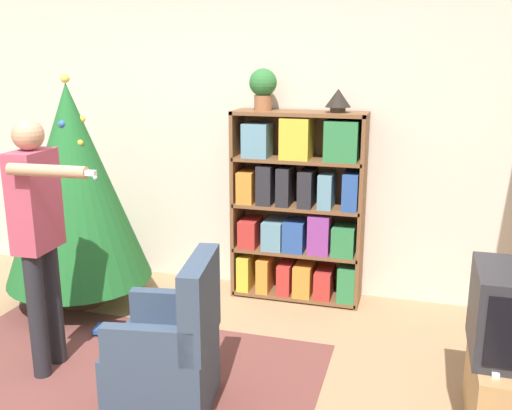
{
  "coord_description": "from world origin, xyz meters",
  "views": [
    {
      "loc": [
        1.58,
        -2.46,
        1.97
      ],
      "look_at": [
        0.58,
        0.98,
        1.05
      ],
      "focal_mm": 40.0,
      "sensor_mm": 36.0,
      "label": 1
    }
  ],
  "objects": [
    {
      "name": "game_remote",
      "position": [
        2.01,
        0.3,
        0.47
      ],
      "size": [
        0.04,
        0.12,
        0.02
      ],
      "color": "white",
      "rests_on": "tv_stand"
    },
    {
      "name": "standing_person",
      "position": [
        -0.64,
        0.39,
        0.97
      ],
      "size": [
        0.64,
        0.47,
        1.63
      ],
      "rotation": [
        0.0,
        0.0,
        -1.52
      ],
      "color": "#232328",
      "rests_on": "ground_plane"
    },
    {
      "name": "tv_stand",
      "position": [
        2.13,
        0.52,
        0.23
      ],
      "size": [
        0.41,
        0.72,
        0.46
      ],
      "color": "tan",
      "rests_on": "ground_plane"
    },
    {
      "name": "christmas_tree",
      "position": [
        -1.03,
        1.37,
        1.0
      ],
      "size": [
        1.15,
        1.15,
        1.86
      ],
      "color": "#4C3323",
      "rests_on": "ground_plane"
    },
    {
      "name": "potted_plant",
      "position": [
        0.35,
        1.99,
        1.76
      ],
      "size": [
        0.22,
        0.22,
        0.33
      ],
      "color": "#935B38",
      "rests_on": "bookshelf"
    },
    {
      "name": "book_pile_near_tree",
      "position": [
        -0.53,
        0.93,
        0.03
      ],
      "size": [
        0.24,
        0.18,
        0.06
      ],
      "color": "#284C93",
      "rests_on": "ground_plane"
    },
    {
      "name": "wall_back",
      "position": [
        0.0,
        2.22,
        1.3
      ],
      "size": [
        8.0,
        0.1,
        2.6
      ],
      "color": "beige",
      "rests_on": "ground_plane"
    },
    {
      "name": "table_lamp",
      "position": [
        0.95,
        1.99,
        1.67
      ],
      "size": [
        0.2,
        0.2,
        0.18
      ],
      "color": "#473828",
      "rests_on": "bookshelf"
    },
    {
      "name": "area_rug",
      "position": [
        -0.2,
        0.3,
        0.0
      ],
      "size": [
        2.6,
        1.8,
        0.01
      ],
      "color": "brown",
      "rests_on": "ground_plane"
    },
    {
      "name": "armchair",
      "position": [
        0.29,
        0.22,
        0.32
      ],
      "size": [
        0.65,
        0.64,
        0.92
      ],
      "rotation": [
        0.0,
        0.0,
        -1.41
      ],
      "color": "#334256",
      "rests_on": "ground_plane"
    },
    {
      "name": "bookshelf",
      "position": [
        0.67,
        1.98,
        0.76
      ],
      "size": [
        1.07,
        0.33,
        1.57
      ],
      "color": "brown",
      "rests_on": "ground_plane"
    }
  ]
}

